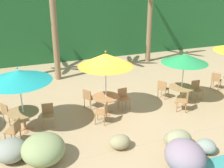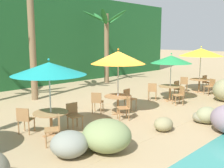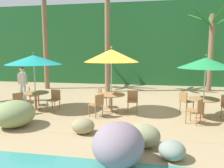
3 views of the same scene
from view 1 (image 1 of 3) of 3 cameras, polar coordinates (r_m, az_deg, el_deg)
The scene contains 21 objects.
ground_plane at distance 11.16m, azimuth -0.16°, elevation -5.92°, with size 120.00×120.00×0.00m, color tan.
terrace_deck at distance 11.15m, azimuth -0.16°, elevation -5.90°, with size 18.00×5.20×0.01m.
foliage_backdrop at distance 18.71m, azimuth -10.36°, elevation 14.65°, with size 28.00×2.40×6.00m.
rock_seawall at distance 9.33m, azimuth 12.61°, elevation -9.66°, with size 15.02×3.51×1.09m.
umbrella_teal at distance 9.55m, azimuth -19.45°, elevation 1.67°, with size 2.27×2.27×2.41m.
dining_table_teal at distance 10.12m, azimuth -18.41°, elevation -6.26°, with size 1.10×1.10×0.74m.
chair_teal_seaward at distance 10.19m, azimuth -13.54°, elevation -6.15°, with size 0.47×0.48×0.87m.
chair_teal_inland at distance 10.77m, azimuth -21.48°, elevation -5.56°, with size 0.59×0.59×0.87m.
chair_teal_left at distance 9.49m, azimuth -20.15°, elevation -9.17°, with size 0.58×0.58×0.87m.
umbrella_orange at distance 10.20m, azimuth -1.37°, elevation 5.19°, with size 2.16×2.16×2.63m.
dining_table_orange at distance 10.79m, azimuth -1.29°, elevation -3.30°, with size 1.10×1.10×0.74m.
chair_orange_seaward at distance 11.25m, azimuth 2.46°, elevation -2.80°, with size 0.46×0.46×0.87m.
chair_orange_inland at distance 11.26m, azimuth -5.01°, elevation -2.84°, with size 0.59×0.58×0.87m.
chair_orange_left at distance 10.07m, azimuth -1.92°, elevation -5.86°, with size 0.59×0.59×0.87m.
umbrella_green at distance 11.66m, azimuth 15.29°, elevation 5.29°, with size 1.97×1.97×2.34m.
dining_table_green at distance 12.11m, azimuth 14.64°, elevation -1.15°, with size 1.10×1.10×0.74m.
chair_green_seaward at distance 12.68m, azimuth 17.62°, elevation -0.94°, with size 0.44×0.45×0.87m.
chair_green_inland at distance 12.37m, azimuth 10.80°, elevation -0.84°, with size 0.59×0.59×0.87m.
chair_green_left at distance 11.38m, azimuth 15.18°, elevation -3.28°, with size 0.59×0.58×0.87m.
chair_yellow_inland at distance 14.16m, azimuth 21.41°, elevation 0.92°, with size 0.59×0.58×0.87m.
palm_tree_third at distance 17.45m, azimuth 8.11°, elevation 15.13°, with size 3.05×3.21×4.91m.
Camera 1 is at (-3.51, -9.25, 5.15)m, focal length 42.71 mm.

